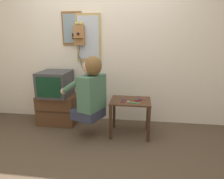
{
  "coord_description": "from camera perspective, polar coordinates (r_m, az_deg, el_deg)",
  "views": [
    {
      "loc": [
        0.57,
        -2.08,
        1.42
      ],
      "look_at": [
        0.19,
        0.62,
        0.69
      ],
      "focal_mm": 32.0,
      "sensor_mm": 36.0,
      "label": 1
    }
  ],
  "objects": [
    {
      "name": "ground_plane",
      "position": [
        2.58,
        -6.45,
        -18.62
      ],
      "size": [
        14.0,
        14.0,
        0.0
      ],
      "primitive_type": "plane",
      "color": "#4C3D2D"
    },
    {
      "name": "wall_back",
      "position": [
        3.34,
        -1.89,
        12.41
      ],
      "size": [
        6.8,
        0.05,
        2.55
      ],
      "color": "silver",
      "rests_on": "ground_plane"
    },
    {
      "name": "side_table",
      "position": [
        2.93,
        5.26,
        -5.11
      ],
      "size": [
        0.58,
        0.44,
        0.53
      ],
      "color": "#422819",
      "rests_on": "ground_plane"
    },
    {
      "name": "person",
      "position": [
        2.77,
        -6.17,
        0.05
      ],
      "size": [
        0.62,
        0.57,
        0.89
      ],
      "rotation": [
        0.0,
        0.0,
        1.18
      ],
      "color": "#2D3347",
      "rests_on": "ground_plane"
    },
    {
      "name": "tv_stand",
      "position": [
        3.49,
        -15.09,
        -5.39
      ],
      "size": [
        0.62,
        0.43,
        0.48
      ],
      "color": "#51331E",
      "rests_on": "ground_plane"
    },
    {
      "name": "television",
      "position": [
        3.35,
        -15.91,
        1.61
      ],
      "size": [
        0.47,
        0.51,
        0.4
      ],
      "color": "#38383A",
      "rests_on": "tv_stand"
    },
    {
      "name": "wall_phone_antique",
      "position": [
        3.35,
        -9.3,
        15.19
      ],
      "size": [
        0.2,
        0.18,
        0.73
      ],
      "color": "#9E6B3D"
    },
    {
      "name": "framed_picture",
      "position": [
        3.43,
        -11.35,
        16.71
      ],
      "size": [
        0.33,
        0.03,
        0.52
      ],
      "color": "brown"
    },
    {
      "name": "wall_mirror",
      "position": [
        3.35,
        -6.72,
        14.51
      ],
      "size": [
        0.39,
        0.03,
        0.75
      ],
      "color": "tan"
    },
    {
      "name": "cell_phone_held",
      "position": [
        2.85,
        3.23,
        -3.23
      ],
      "size": [
        0.07,
        0.13,
        0.01
      ],
      "rotation": [
        0.0,
        0.0,
        -0.1
      ],
      "color": "maroon",
      "rests_on": "side_table"
    },
    {
      "name": "cell_phone_spare",
      "position": [
        2.91,
        7.61,
        -2.92
      ],
      "size": [
        0.13,
        0.13,
        0.01
      ],
      "rotation": [
        0.0,
        0.0,
        -0.79
      ],
      "color": "maroon",
      "rests_on": "side_table"
    },
    {
      "name": "toothbrush",
      "position": [
        2.78,
        5.83,
        -3.72
      ],
      "size": [
        0.16,
        0.04,
        0.02
      ],
      "rotation": [
        0.0,
        0.0,
        1.4
      ],
      "color": "#4CBF66",
      "rests_on": "side_table"
    }
  ]
}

